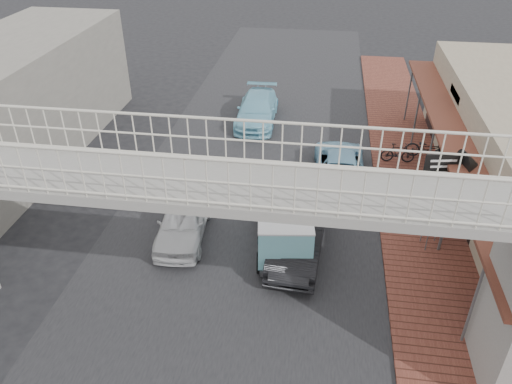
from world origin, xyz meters
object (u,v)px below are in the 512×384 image
(arrow_sign, at_px, (468,168))
(motorcycle_far, at_px, (398,153))
(street_clock, at_px, (443,188))
(angkot_van, at_px, (284,218))
(angkot_curb, at_px, (340,163))
(motorcycle_near, at_px, (427,149))
(white_hatchback, at_px, (183,220))
(angkot_far, at_px, (257,109))
(dark_sedan, at_px, (299,233))

(arrow_sign, bearing_deg, motorcycle_far, 95.20)
(street_clock, height_order, arrow_sign, arrow_sign)
(angkot_van, xyz_separation_m, arrow_sign, (5.92, 1.52, 1.58))
(angkot_van, relative_size, street_clock, 1.45)
(angkot_curb, relative_size, arrow_sign, 1.37)
(motorcycle_far, bearing_deg, motorcycle_near, -70.31)
(white_hatchback, height_order, angkot_far, angkot_far)
(white_hatchback, distance_m, arrow_sign, 9.83)
(motorcycle_far, bearing_deg, angkot_curb, 118.78)
(motorcycle_near, bearing_deg, white_hatchback, 145.60)
(dark_sedan, distance_m, street_clock, 4.91)
(dark_sedan, xyz_separation_m, motorcycle_near, (5.29, 7.34, -0.17))
(dark_sedan, distance_m, angkot_far, 10.84)
(white_hatchback, height_order, motorcycle_far, white_hatchback)
(white_hatchback, height_order, angkot_curb, white_hatchback)
(angkot_far, distance_m, motorcycle_near, 8.77)
(white_hatchback, height_order, dark_sedan, dark_sedan)
(street_clock, bearing_deg, white_hatchback, 172.88)
(angkot_curb, bearing_deg, angkot_van, 67.76)
(angkot_van, bearing_deg, arrow_sign, 6.83)
(dark_sedan, distance_m, motorcycle_far, 7.89)
(motorcycle_far, bearing_deg, angkot_far, 61.01)
(angkot_curb, relative_size, street_clock, 1.62)
(angkot_curb, bearing_deg, motorcycle_far, -152.17)
(motorcycle_near, bearing_deg, dark_sedan, 162.99)
(dark_sedan, height_order, angkot_far, dark_sedan)
(motorcycle_near, relative_size, street_clock, 0.67)
(angkot_far, distance_m, motorcycle_far, 7.75)
(angkot_far, bearing_deg, arrow_sign, -47.77)
(motorcycle_far, distance_m, street_clock, 6.32)
(angkot_curb, relative_size, motorcycle_far, 3.06)
(angkot_far, relative_size, street_clock, 1.70)
(white_hatchback, xyz_separation_m, arrow_sign, (9.50, 1.35, 2.11))
(angkot_curb, height_order, street_clock, street_clock)
(angkot_far, relative_size, arrow_sign, 1.44)
(street_clock, bearing_deg, angkot_van, 177.18)
(white_hatchback, bearing_deg, street_clock, -1.18)
(angkot_far, height_order, arrow_sign, arrow_sign)
(white_hatchback, xyz_separation_m, angkot_van, (3.58, -0.17, 0.53))
(white_hatchback, bearing_deg, arrow_sign, 3.44)
(white_hatchback, bearing_deg, motorcycle_near, 32.17)
(arrow_sign, bearing_deg, dark_sedan, -173.36)
(white_hatchback, bearing_deg, dark_sedan, -8.84)
(motorcycle_near, relative_size, motorcycle_far, 1.27)
(angkot_curb, distance_m, street_clock, 5.80)
(motorcycle_near, bearing_deg, angkot_van, 159.85)
(angkot_far, bearing_deg, white_hatchback, -97.88)
(angkot_far, xyz_separation_m, arrow_sign, (8.30, -8.79, 2.10))
(angkot_curb, height_order, motorcycle_near, angkot_curb)
(dark_sedan, relative_size, street_clock, 1.64)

